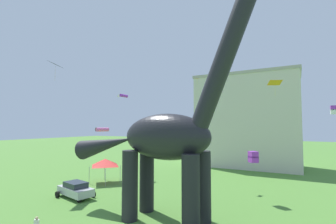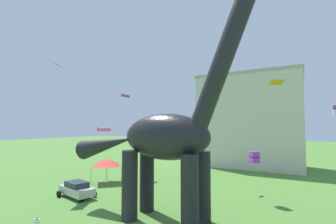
# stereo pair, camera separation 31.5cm
# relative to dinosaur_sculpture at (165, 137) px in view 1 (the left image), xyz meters

# --- Properties ---
(dinosaur_sculpture) EXTENTS (16.79, 3.56, 17.55)m
(dinosaur_sculpture) POSITION_rel_dinosaur_sculpture_xyz_m (0.00, 0.00, 0.00)
(dinosaur_sculpture) COLOR black
(dinosaur_sculpture) RESTS_ON ground_plane
(parked_sedan_left) EXTENTS (4.47, 2.60, 1.55)m
(parked_sedan_left) POSITION_rel_dinosaur_sculpture_xyz_m (-10.82, 0.88, -5.54)
(parked_sedan_left) COLOR #B7B7BC
(parked_sedan_left) RESTS_ON ground_plane
(person_watching_child) EXTENTS (0.46, 0.20, 1.22)m
(person_watching_child) POSITION_rel_dinosaur_sculpture_xyz_m (-6.21, -6.18, -5.61)
(person_watching_child) COLOR black
(person_watching_child) RESTS_ON ground_plane
(festival_canopy_tent) EXTENTS (3.15, 3.15, 3.00)m
(festival_canopy_tent) POSITION_rel_dinosaur_sculpture_xyz_m (-12.72, 7.08, -3.80)
(festival_canopy_tent) COLOR #B2B2B7
(festival_canopy_tent) RESTS_ON ground_plane
(kite_high_left) EXTENTS (1.05, 1.05, 1.06)m
(kite_high_left) POSITION_rel_dinosaur_sculpture_xyz_m (5.12, 8.42, -2.17)
(kite_high_left) COLOR purple
(kite_high_right) EXTENTS (1.92, 1.68, 2.08)m
(kite_high_right) POSITION_rel_dinosaur_sculpture_xyz_m (6.62, 16.57, 6.29)
(kite_high_right) COLOR orange
(kite_trailing) EXTENTS (0.61, 0.75, 0.84)m
(kite_trailing) POSITION_rel_dinosaur_sculpture_xyz_m (-2.68, 13.59, 7.20)
(kite_trailing) COLOR red
(kite_far_right) EXTENTS (1.33, 1.59, 0.47)m
(kite_far_right) POSITION_rel_dinosaur_sculpture_xyz_m (-14.54, 12.66, 5.46)
(kite_far_right) COLOR purple
(kite_drifting) EXTENTS (1.90, 2.14, 2.33)m
(kite_drifting) POSITION_rel_dinosaur_sculpture_xyz_m (-16.95, 2.68, 8.38)
(kite_drifting) COLOR black
(kite_far_left) EXTENTS (1.83, 2.05, 0.59)m
(kite_far_left) POSITION_rel_dinosaur_sculpture_xyz_m (-15.71, 9.43, 0.32)
(kite_far_left) COLOR pink
(kite_mid_left) EXTENTS (0.67, 0.67, 0.94)m
(kite_mid_left) POSITION_rel_dinosaur_sculpture_xyz_m (12.61, 15.98, 2.63)
(kite_mid_left) COLOR purple
(background_building_block) EXTENTS (17.51, 9.31, 16.37)m
(background_building_block) POSITION_rel_dinosaur_sculpture_xyz_m (0.99, 28.83, 1.85)
(background_building_block) COLOR beige
(background_building_block) RESTS_ON ground_plane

